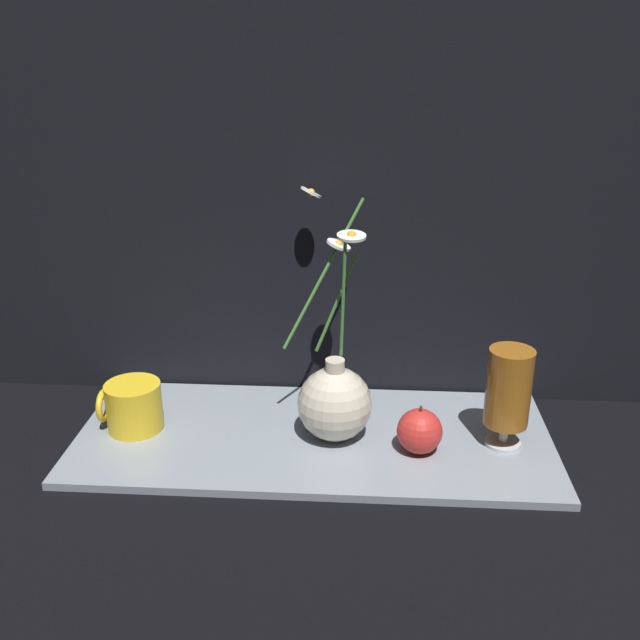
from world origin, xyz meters
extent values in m
plane|color=black|center=(0.00, 0.00, 0.00)|extent=(6.00, 6.00, 0.00)
cube|color=gray|center=(0.00, 0.00, 0.01)|extent=(0.73, 0.31, 0.01)
cube|color=black|center=(0.00, 0.17, 0.55)|extent=(1.23, 0.02, 1.10)
sphere|color=beige|center=(0.03, -0.01, 0.07)|extent=(0.11, 0.11, 0.11)
cylinder|color=beige|center=(0.03, -0.01, 0.13)|extent=(0.03, 0.03, 0.03)
cylinder|color=#4C8E3D|center=(0.01, 0.05, 0.25)|extent=(0.12, 0.05, 0.23)
cylinder|color=white|center=(-0.01, 0.11, 0.37)|extent=(0.04, 0.04, 0.02)
sphere|color=gold|center=(-0.01, 0.11, 0.37)|extent=(0.01, 0.01, 0.01)
cylinder|color=#4C8E3D|center=(0.04, 0.00, 0.24)|extent=(0.01, 0.03, 0.19)
cylinder|color=white|center=(0.05, 0.00, 0.33)|extent=(0.05, 0.05, 0.01)
sphere|color=gold|center=(0.05, 0.00, 0.33)|extent=(0.01, 0.01, 0.01)
cylinder|color=#4C8E3D|center=(0.03, 0.02, 0.22)|extent=(0.07, 0.01, 0.16)
cylinder|color=white|center=(0.03, 0.05, 0.30)|extent=(0.04, 0.04, 0.02)
sphere|color=gold|center=(0.03, 0.05, 0.30)|extent=(0.01, 0.01, 0.01)
cylinder|color=yellow|center=(-0.28, 0.00, 0.05)|extent=(0.09, 0.09, 0.08)
torus|color=yellow|center=(-0.33, 0.00, 0.05)|extent=(0.01, 0.05, 0.05)
cylinder|color=silver|center=(0.29, -0.01, 0.01)|extent=(0.05, 0.05, 0.01)
cylinder|color=silver|center=(0.29, -0.01, 0.03)|extent=(0.01, 0.01, 0.03)
cylinder|color=#935619|center=(0.29, -0.01, 0.11)|extent=(0.07, 0.07, 0.12)
sphere|color=red|center=(0.16, -0.04, 0.05)|extent=(0.07, 0.07, 0.07)
cylinder|color=#4C3819|center=(0.16, -0.04, 0.08)|extent=(0.00, 0.00, 0.01)
camera|label=1|loc=(0.07, -0.96, 0.58)|focal=40.00mm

